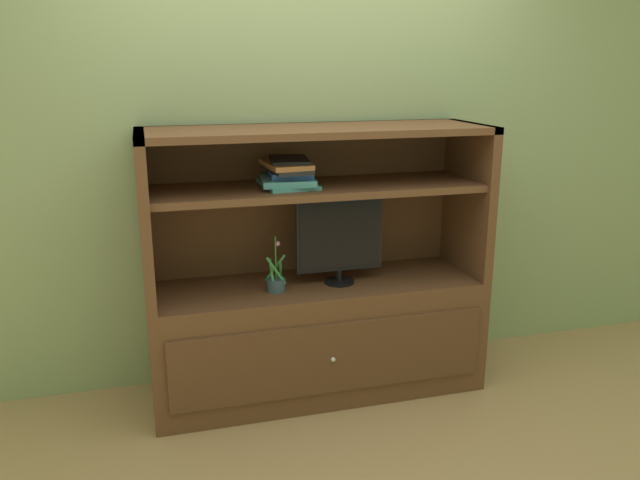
% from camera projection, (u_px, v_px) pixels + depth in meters
% --- Properties ---
extents(ground_plane, '(8.00, 8.00, 0.00)m').
position_uv_depth(ground_plane, '(339.00, 425.00, 3.19)').
color(ground_plane, tan).
extents(painted_rear_wall, '(6.00, 0.10, 2.80)m').
position_uv_depth(painted_rear_wall, '(301.00, 130.00, 3.51)').
color(painted_rear_wall, '#8C9E6B').
rests_on(painted_rear_wall, ground_plane).
extents(media_console, '(1.78, 0.58, 1.45)m').
position_uv_depth(media_console, '(317.00, 309.00, 3.44)').
color(media_console, brown).
rests_on(media_console, ground_plane).
extents(tv_monitor, '(0.47, 0.16, 0.48)m').
position_uv_depth(tv_monitor, '(340.00, 236.00, 3.31)').
color(tv_monitor, black).
rests_on(tv_monitor, media_console).
extents(potted_plant, '(0.11, 0.10, 0.29)m').
position_uv_depth(potted_plant, '(276.00, 283.00, 3.25)').
color(potted_plant, '#384C56').
rests_on(potted_plant, media_console).
extents(magazine_stack, '(0.30, 0.36, 0.14)m').
position_uv_depth(magazine_stack, '(288.00, 174.00, 3.19)').
color(magazine_stack, teal).
rests_on(magazine_stack, media_console).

